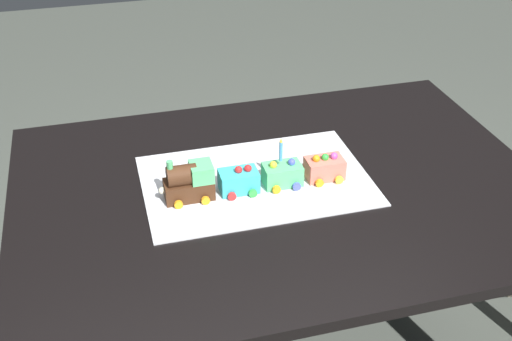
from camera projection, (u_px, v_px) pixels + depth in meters
dining_table at (279, 217)px, 1.76m from camera, size 1.40×1.00×0.74m
cake_board at (256, 181)px, 1.71m from camera, size 0.60×0.40×0.00m
cake_locomotive at (189, 183)px, 1.62m from camera, size 0.14×0.08×0.12m
cake_car_flatbed_turquoise at (239, 181)px, 1.65m from camera, size 0.10×0.08×0.07m
cake_car_tanker_mint_green at (283, 175)px, 1.68m from camera, size 0.10×0.08×0.07m
cake_car_hopper_coral at (325, 169)px, 1.71m from camera, size 0.10×0.08×0.07m
birthday_candle at (283, 150)px, 1.64m from camera, size 0.01×0.01×0.07m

